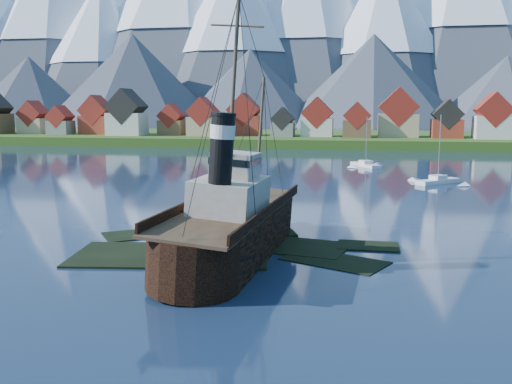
# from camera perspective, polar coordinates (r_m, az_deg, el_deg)

# --- Properties ---
(ground) EXTENTS (1400.00, 1400.00, 0.00)m
(ground) POSITION_cam_1_polar(r_m,az_deg,el_deg) (54.73, -4.80, -6.01)
(ground) COLOR #172741
(ground) RESTS_ON ground
(shoal) EXTENTS (31.71, 21.24, 1.14)m
(shoal) POSITION_cam_1_polar(r_m,az_deg,el_deg) (56.41, -2.47, -5.91)
(shoal) COLOR black
(shoal) RESTS_ON ground
(shore_bank) EXTENTS (600.00, 80.00, 3.20)m
(shore_bank) POSITION_cam_1_polar(r_m,az_deg,el_deg) (221.90, 6.97, 4.99)
(shore_bank) COLOR #264614
(shore_bank) RESTS_ON ground
(seawall) EXTENTS (600.00, 2.50, 2.00)m
(seawall) POSITION_cam_1_polar(r_m,az_deg,el_deg) (184.09, 6.19, 4.27)
(seawall) COLOR #3F3D38
(seawall) RESTS_ON ground
(town) EXTENTS (250.96, 16.69, 17.30)m
(town) POSITION_cam_1_polar(r_m,az_deg,el_deg) (208.70, -2.50, 7.28)
(town) COLOR maroon
(town) RESTS_ON ground
(mountains) EXTENTS (965.00, 340.00, 205.00)m
(mountains) POSITION_cam_1_polar(r_m,az_deg,el_deg) (537.83, 9.32, 16.58)
(mountains) COLOR #2D333D
(mountains) RESTS_ON ground
(tugboat_wreck) EXTENTS (7.06, 30.42, 24.11)m
(tugboat_wreck) POSITION_cam_1_polar(r_m,az_deg,el_deg) (53.58, -2.15, -2.98)
(tugboat_wreck) COLOR black
(tugboat_wreck) RESTS_ON ground
(sailboat_d) EXTENTS (8.43, 8.14, 12.79)m
(sailboat_d) POSITION_cam_1_polar(r_m,az_deg,el_deg) (107.17, 17.73, 0.97)
(sailboat_d) COLOR silver
(sailboat_d) RESTS_ON ground
(sailboat_e) EXTENTS (7.21, 10.19, 11.87)m
(sailboat_e) POSITION_cam_1_polar(r_m,az_deg,el_deg) (133.19, 10.91, 2.63)
(sailboat_e) COLOR silver
(sailboat_e) RESTS_ON ground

